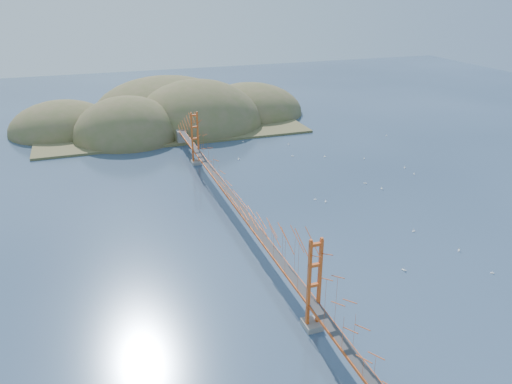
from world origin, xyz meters
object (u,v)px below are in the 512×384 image
object	(u,v)px
bridge	(235,181)
sailboat_0	(326,201)
sailboat_1	(365,183)
sailboat_2	(414,231)

from	to	relation	value
bridge	sailboat_0	distance (m)	19.02
sailboat_1	sailboat_0	world-z (taller)	sailboat_1
sailboat_0	bridge	bearing A→B (deg)	-174.89
sailboat_2	sailboat_0	bearing A→B (deg)	118.21
bridge	sailboat_1	world-z (taller)	bridge
sailboat_1	sailboat_2	world-z (taller)	sailboat_1
sailboat_1	sailboat_0	distance (m)	12.84
sailboat_0	sailboat_2	bearing A→B (deg)	-61.79
bridge	sailboat_1	xyz separation A→B (m)	(29.26, 7.11, -6.85)
sailboat_2	bridge	bearing A→B (deg)	152.13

